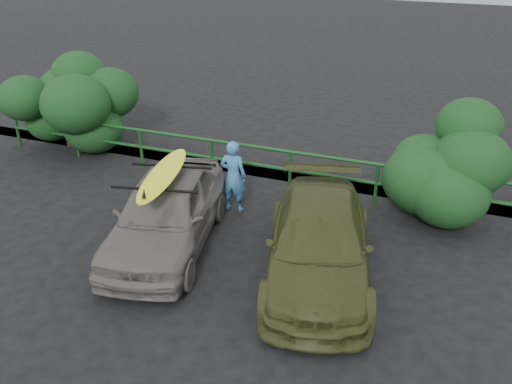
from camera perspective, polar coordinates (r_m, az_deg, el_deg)
ground at (r=9.95m, az=-11.66°, el=-10.76°), size 80.00×80.00×0.00m
guardrail at (r=13.55m, az=-0.59°, el=2.72°), size 14.00×0.08×1.04m
shrub_left at (r=15.94m, az=-16.40°, el=7.92°), size 3.20×2.40×2.42m
shrub_right at (r=12.93m, az=21.30°, el=2.54°), size 3.20×2.40×2.22m
sedan at (r=11.07m, az=-8.98°, el=-2.06°), size 2.60×4.51×1.44m
olive_vehicle at (r=10.13m, az=6.31°, el=-5.19°), size 2.88×4.78×1.30m
man at (r=12.26m, az=-2.29°, el=1.58°), size 0.61×0.42×1.61m
roof_rack at (r=10.74m, az=-9.25°, el=1.47°), size 1.81×1.45×0.05m
surfboard at (r=10.72m, az=-9.28°, el=1.78°), size 1.09×2.63×0.08m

